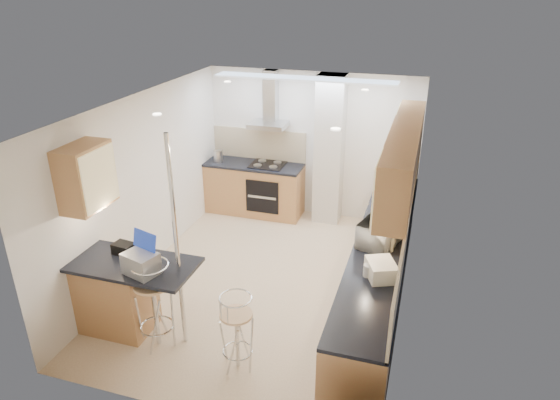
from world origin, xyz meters
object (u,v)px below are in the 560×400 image
(bar_stool_near, at_px, (154,305))
(bread_bin, at_px, (381,270))
(laptop, at_px, (141,264))
(bar_stool_end, at_px, (237,332))
(microwave, at_px, (380,233))

(bar_stool_near, bearing_deg, bread_bin, 34.99)
(laptop, bearing_deg, bar_stool_end, 14.49)
(microwave, relative_size, bar_stool_near, 0.54)
(microwave, bearing_deg, bar_stool_near, 137.92)
(laptop, xyz_separation_m, bar_stool_near, (0.09, 0.02, -0.53))
(microwave, xyz_separation_m, laptop, (-2.37, -1.44, -0.02))
(microwave, relative_size, laptop, 1.63)
(bar_stool_near, relative_size, bread_bin, 3.00)
(microwave, distance_m, bread_bin, 0.74)
(microwave, height_order, laptop, microwave)
(bar_stool_near, xyz_separation_m, bar_stool_end, (1.01, -0.07, -0.08))
(bar_stool_end, bearing_deg, microwave, 2.05)
(bar_stool_end, bearing_deg, bread_bin, -18.48)
(bar_stool_near, relative_size, bar_stool_end, 1.18)
(bar_stool_end, height_order, bread_bin, bread_bin)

